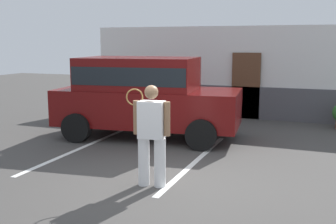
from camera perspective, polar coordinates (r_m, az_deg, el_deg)
name	(u,v)px	position (r m, az deg, el deg)	size (l,w,h in m)	color
ground_plane	(165,183)	(7.37, -0.39, -9.74)	(40.00, 40.00, 0.00)	#423F3D
parking_stripe_0	(80,149)	(9.86, -12.03, -4.93)	(0.12, 4.40, 0.01)	silver
parking_stripe_1	(196,161)	(8.69, 3.87, -6.71)	(0.12, 4.40, 0.01)	silver
house_frontage	(243,75)	(13.67, 10.28, 5.01)	(10.31, 0.40, 2.94)	white
parked_suv	(144,93)	(10.63, -3.30, 2.60)	(4.79, 2.58, 2.05)	#590C0C
tennis_player_man	(151,134)	(7.02, -2.28, -3.04)	(0.78, 0.31, 1.74)	white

